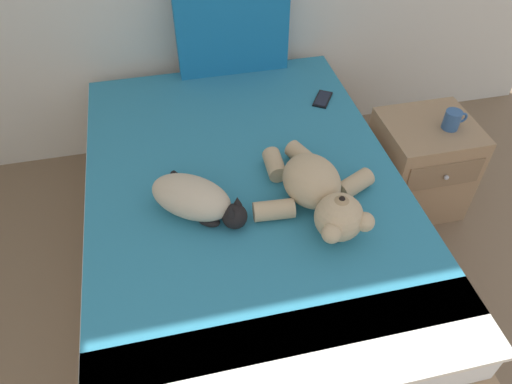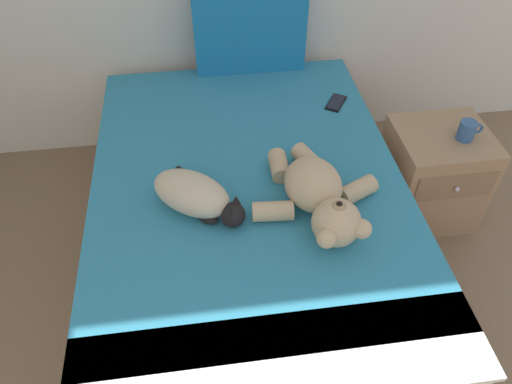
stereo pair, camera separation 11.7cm
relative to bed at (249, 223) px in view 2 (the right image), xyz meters
name	(u,v)px [view 2 (the right image)]	position (x,y,z in m)	size (l,w,h in m)	color
bed	(249,223)	(0.00, 0.00, 0.00)	(1.38, 1.95, 0.55)	#9E7A56
patterned_cushion	(250,28)	(0.12, 0.90, 0.52)	(0.59, 0.11, 0.48)	#1972AD
cat	(196,195)	(-0.22, -0.14, 0.35)	(0.39, 0.41, 0.15)	#C6B293
teddy_bear	(319,196)	(0.25, -0.22, 0.36)	(0.53, 0.62, 0.20)	tan
cell_phone	(336,103)	(0.52, 0.50, 0.28)	(0.14, 0.16, 0.01)	black
nightstand	(432,175)	(0.98, 0.21, -0.01)	(0.45, 0.44, 0.53)	#9E7A56
mug	(467,130)	(1.06, 0.17, 0.30)	(0.12, 0.08, 0.09)	#33598C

